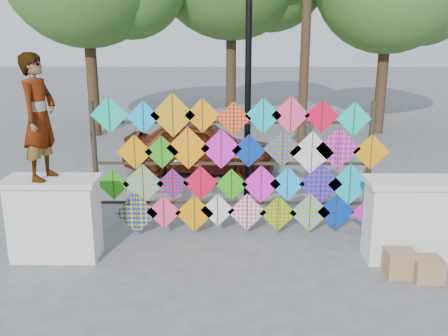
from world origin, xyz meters
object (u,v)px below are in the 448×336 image
Objects in this scene: sedan at (201,147)px; vendor_woman at (39,117)px; lamppost at (248,70)px; kite_rack at (239,167)px.

vendor_woman is at bearing 164.30° from sedan.
kite_rack is at bearing -98.05° from lamppost.
vendor_woman reaches higher than kite_rack.
lamppost reaches higher than vendor_woman.
sedan is 3.52m from lamppost.
sedan is (2.04, 4.86, -1.57)m from vendor_woman.
vendor_woman is at bearing -162.34° from kite_rack.
kite_rack is 4.07m from sedan.
lamppost is at bearing 81.95° from kite_rack.
sedan is at bearing 111.30° from lamppost.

